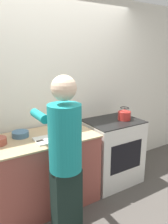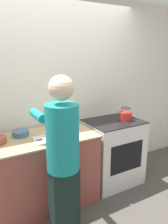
{
  "view_description": "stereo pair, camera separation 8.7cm",
  "coord_description": "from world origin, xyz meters",
  "px_view_note": "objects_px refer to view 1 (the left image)",
  "views": [
    {
      "loc": [
        -1.18,
        -1.96,
        1.84
      ],
      "look_at": [
        0.18,
        0.24,
        1.14
      ],
      "focal_mm": 35.0,
      "sensor_mm": 36.0,
      "label": 1
    },
    {
      "loc": [
        -1.1,
        -2.0,
        1.84
      ],
      "look_at": [
        0.18,
        0.24,
        1.14
      ],
      "focal_mm": 35.0,
      "sensor_mm": 36.0,
      "label": 2
    }
  ],
  "objects_px": {
    "oven": "(112,151)",
    "person": "(65,154)",
    "knife": "(45,140)",
    "kettle": "(124,115)",
    "cutting_board": "(49,139)"
  },
  "relations": [
    {
      "from": "oven",
      "to": "person",
      "type": "distance_m",
      "value": 1.26
    },
    {
      "from": "oven",
      "to": "knife",
      "type": "bearing_deg",
      "value": -174.02
    },
    {
      "from": "knife",
      "to": "kettle",
      "type": "distance_m",
      "value": 1.22
    },
    {
      "from": "person",
      "to": "kettle",
      "type": "relative_size",
      "value": 9.28
    },
    {
      "from": "oven",
      "to": "knife",
      "type": "distance_m",
      "value": 1.16
    },
    {
      "from": "kettle",
      "to": "oven",
      "type": "bearing_deg",
      "value": 163.5
    },
    {
      "from": "oven",
      "to": "cutting_board",
      "type": "height_order",
      "value": "oven"
    },
    {
      "from": "oven",
      "to": "knife",
      "type": "relative_size",
      "value": 4.42
    },
    {
      "from": "oven",
      "to": "person",
      "type": "xyz_separation_m",
      "value": [
        -1.04,
        -0.56,
        0.45
      ]
    },
    {
      "from": "person",
      "to": "kettle",
      "type": "distance_m",
      "value": 1.3
    },
    {
      "from": "person",
      "to": "kettle",
      "type": "height_order",
      "value": "person"
    },
    {
      "from": "person",
      "to": "cutting_board",
      "type": "height_order",
      "value": "person"
    },
    {
      "from": "cutting_board",
      "to": "kettle",
      "type": "xyz_separation_m",
      "value": [
        1.17,
        0.05,
        0.1
      ]
    },
    {
      "from": "cutting_board",
      "to": "kettle",
      "type": "height_order",
      "value": "kettle"
    },
    {
      "from": "oven",
      "to": "cutting_board",
      "type": "distance_m",
      "value": 1.1
    }
  ]
}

